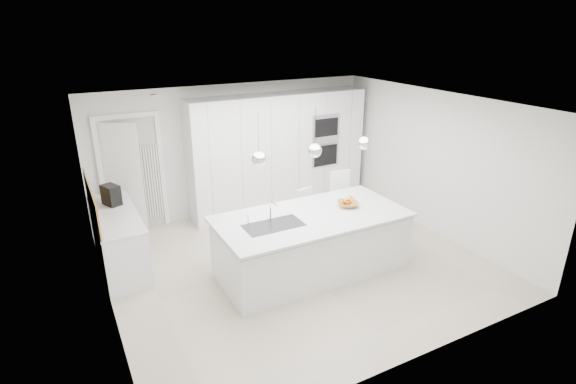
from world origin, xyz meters
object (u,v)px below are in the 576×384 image
bar_stool_right (344,204)px  bar_stool_left (308,218)px  island_base (313,245)px  fruit_bowl (348,204)px  espresso_machine (111,195)px

bar_stool_right → bar_stool_left: bearing=-169.6°
island_base → bar_stool_left: bar_stool_left is taller
bar_stool_left → fruit_bowl: bearing=-75.8°
fruit_bowl → espresso_machine: size_ratio=1.01×
island_base → bar_stool_left: size_ratio=2.90×
island_base → fruit_bowl: size_ratio=8.77×
fruit_bowl → bar_stool_right: bar_stool_right is taller
island_base → fruit_bowl: (0.67, 0.08, 0.51)m
fruit_bowl → bar_stool_left: (-0.28, 0.72, -0.46)m
island_base → bar_stool_left: 0.89m
island_base → bar_stool_left: bearing=64.3°
fruit_bowl → espresso_machine: bearing=150.7°
island_base → fruit_bowl: bearing=6.6°
bar_stool_left → espresso_machine: bearing=152.4°
bar_stool_right → espresso_machine: bearing=172.8°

